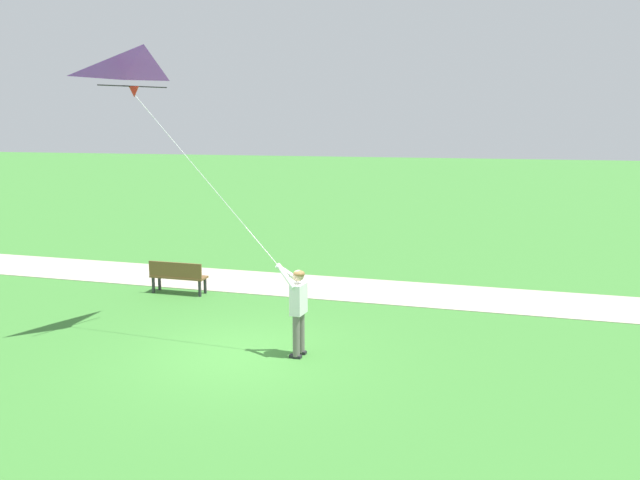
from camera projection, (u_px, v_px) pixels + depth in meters
The scene contains 5 objects.
ground_plane at pixel (242, 355), 13.08m from camera, with size 120.00×120.00×0.00m, color #3D7F33.
walkway_path at pixel (377, 291), 17.72m from camera, with size 2.40×32.00×0.02m, color #B7AD99.
person_kite_flyer at pixel (297, 304), 12.82m from camera, with size 0.52×0.62×1.83m.
flying_kite at pixel (144, 73), 13.04m from camera, with size 1.93×3.53×4.12m.
park_bench_near_walkway at pixel (177, 275), 17.38m from camera, with size 0.53×1.52×0.88m.
Camera 1 is at (11.81, 4.13, 4.68)m, focal length 37.26 mm.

